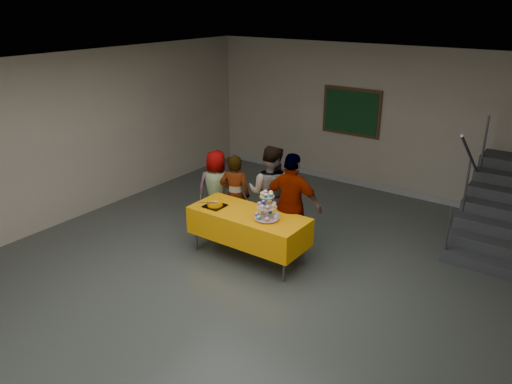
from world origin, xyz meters
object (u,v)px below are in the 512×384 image
Objects in this scene: bake_table at (249,225)px; schoolchild_b at (235,196)px; cupcake_stand at (267,208)px; noticeboard at (351,112)px; staircase at (508,210)px; schoolchild_d at (292,205)px; schoolchild_c at (270,193)px; bear_cake at (215,203)px; schoolchild_a at (216,189)px.

bake_table is 1.31× the size of schoolchild_b.
cupcake_stand is (0.36, -0.03, 0.40)m from bake_table.
noticeboard reaches higher than cupcake_stand.
cupcake_stand is 0.19× the size of staircase.
schoolchild_d is at bearing -78.59° from noticeboard.
bake_table is 0.83m from schoolchild_c.
schoolchild_d is (1.05, 0.61, 0.01)m from bear_cake.
staircase is at bearing -159.45° from schoolchild_c.
schoolchild_c is at bearing 177.98° from schoolchild_b.
bake_table is 1.45× the size of noticeboard.
noticeboard is at bearing 98.49° from cupcake_stand.
cupcake_stand is at bearing -131.11° from staircase.
schoolchild_b is 0.62m from schoolchild_c.
bake_table is at bearing 174.98° from cupcake_stand.
schoolchild_c is 4.05m from staircase.
schoolchild_d is 3.78m from staircase.
bake_table is at bearing 83.23° from schoolchild_c.
schoolchild_d reaches higher than schoolchild_a.
schoolchild_b is at bearing 6.82° from schoolchild_c.
schoolchild_c is 0.65m from schoolchild_d.
schoolchild_a is (-1.17, 0.64, 0.15)m from bake_table.
schoolchild_a is at bearing -7.40° from schoolchild_c.
schoolchild_a is 1.08× the size of noticeboard.
bake_table is 1.12× the size of schoolchild_d.
schoolchild_d reaches higher than cupcake_stand.
cupcake_stand is 4.25m from staircase.
schoolchild_d is at bearing 139.43° from schoolchild_c.
noticeboard is (-0.70, 3.48, 0.76)m from schoolchild_d.
cupcake_stand is 0.56m from schoolchild_d.
bake_table is 5.25× the size of bear_cake.
schoolchild_c is (0.46, 0.89, -0.01)m from bear_cake.
cupcake_stand is 0.27× the size of schoolchild_d.
schoolchild_d is (1.63, -0.13, 0.14)m from schoolchild_a.
cupcake_stand is at bearing -5.02° from bake_table.
bear_cake is 4.18m from noticeboard.
schoolchild_d reaches higher than bake_table.
schoolchild_c reaches higher than schoolchild_a.
staircase reaches higher than schoolchild_b.
staircase is at bearing 41.20° from bear_cake.
schoolchild_d is at bearing 79.28° from cupcake_stand.
schoolchild_b is 4.64m from staircase.
staircase is (3.26, 2.37, -0.33)m from schoolchild_c.
schoolchild_b is at bearing 151.03° from cupcake_stand.
cupcake_stand is at bearing 132.41° from schoolchild_a.
noticeboard reaches higher than schoolchild_b.
schoolchild_c is (0.57, 0.23, 0.10)m from schoolchild_b.
bake_table is 1.34m from schoolchild_a.
schoolchild_c is 0.68× the size of staircase.
bear_cake is 0.28× the size of noticeboard.
schoolchild_c is (-0.12, 0.78, 0.26)m from bake_table.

